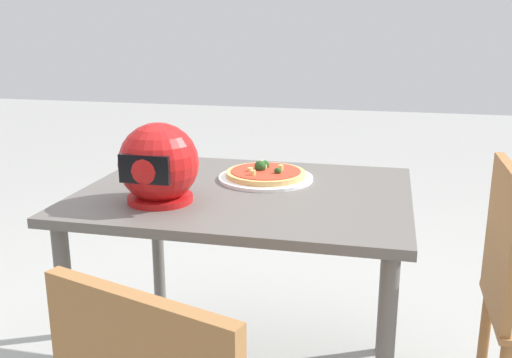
% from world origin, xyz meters
% --- Properties ---
extents(dining_table, '(1.08, 0.84, 0.76)m').
position_xyz_m(dining_table, '(0.00, 0.00, 0.67)').
color(dining_table, '#5B5651').
rests_on(dining_table, ground).
extents(pizza_plate, '(0.34, 0.34, 0.01)m').
position_xyz_m(pizza_plate, '(-0.04, -0.14, 0.77)').
color(pizza_plate, white).
rests_on(pizza_plate, dining_table).
extents(pizza, '(0.28, 0.28, 0.05)m').
position_xyz_m(pizza, '(-0.04, -0.14, 0.79)').
color(pizza, tan).
rests_on(pizza, pizza_plate).
extents(motorcycle_helmet, '(0.25, 0.25, 0.25)m').
position_xyz_m(motorcycle_helmet, '(0.23, 0.18, 0.88)').
color(motorcycle_helmet, '#B21414').
rests_on(motorcycle_helmet, dining_table).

